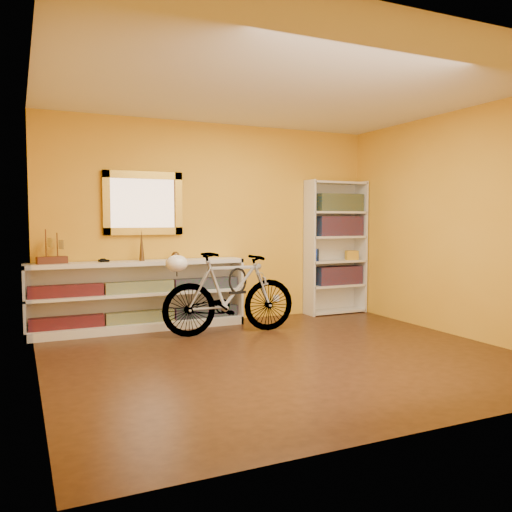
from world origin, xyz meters
name	(u,v)px	position (x,y,z in m)	size (l,w,h in m)	color
floor	(285,357)	(0.00, 0.00, -0.01)	(4.50, 4.00, 0.01)	black
ceiling	(287,88)	(0.00, 0.00, 2.60)	(4.50, 4.00, 0.01)	silver
back_wall	(215,223)	(0.00, 2.00, 1.30)	(4.50, 0.01, 2.60)	gold
left_wall	(34,226)	(-2.25, 0.00, 1.30)	(0.01, 4.00, 2.60)	gold
right_wall	(460,224)	(2.25, 0.00, 1.30)	(0.01, 4.00, 2.60)	gold
gilt_mirror	(143,203)	(-0.95, 1.97, 1.55)	(0.98, 0.06, 0.78)	#826017
wall_socket	(276,298)	(0.90, 1.99, 0.25)	(0.09, 0.01, 0.09)	silver
console_unit	(140,296)	(-1.05, 1.81, 0.42)	(2.60, 0.35, 0.85)	silver
cd_row_lower	(140,317)	(-1.05, 1.79, 0.17)	(2.50, 0.13, 0.14)	black
cd_row_upper	(140,287)	(-1.05, 1.79, 0.54)	(2.50, 0.13, 0.14)	navy
model_ship	(52,247)	(-2.03, 1.81, 1.05)	(0.33, 0.12, 0.39)	#461F13
toy_car	(104,262)	(-1.46, 1.81, 0.85)	(0.00, 0.00, 0.00)	black
bronze_ornament	(142,245)	(-1.01, 1.81, 1.04)	(0.07, 0.07, 0.38)	#553A1D
decorative_orb	(175,256)	(-0.59, 1.81, 0.90)	(0.10, 0.10, 0.10)	#553A1D
bookcase	(336,247)	(1.78, 1.84, 0.95)	(0.90, 0.30, 1.90)	silver
book_row_a	(338,275)	(1.83, 1.84, 0.55)	(0.70, 0.22, 0.26)	maroon
book_row_b	(339,226)	(1.83, 1.84, 1.25)	(0.70, 0.22, 0.28)	maroon
book_row_c	(339,203)	(1.83, 1.84, 1.59)	(0.70, 0.22, 0.25)	navy
travel_mug	(316,255)	(1.44, 1.82, 0.85)	(0.08, 0.08, 0.18)	navy
red_tin	(323,205)	(1.58, 1.87, 1.55)	(0.13, 0.13, 0.17)	maroon
yellow_bag	(352,255)	(2.03, 1.80, 0.83)	(0.17, 0.11, 0.13)	gold
bicycle	(230,293)	(-0.12, 1.19, 0.49)	(1.65, 0.43, 0.97)	silver
helmet	(177,263)	(-0.75, 1.22, 0.85)	(0.25, 0.24, 0.19)	white
u_lock	(238,280)	(-0.02, 1.18, 0.63)	(0.23, 0.23, 0.02)	black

